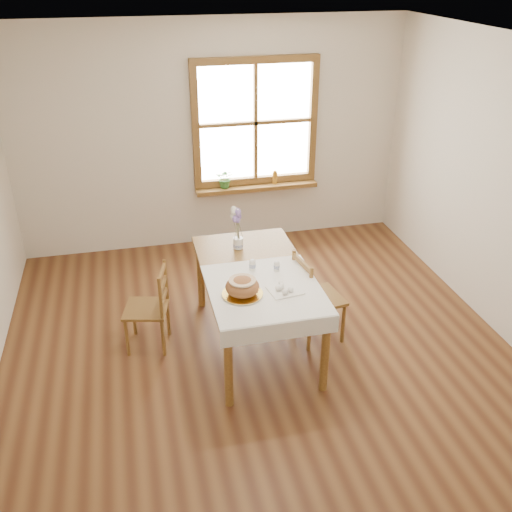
{
  "coord_description": "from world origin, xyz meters",
  "views": [
    {
      "loc": [
        -0.97,
        -3.84,
        3.16
      ],
      "look_at": [
        0.0,
        0.3,
        0.9
      ],
      "focal_mm": 40.0,
      "sensor_mm": 36.0,
      "label": 1
    }
  ],
  "objects_px": {
    "chair_right": "(319,297)",
    "bread_plate": "(242,294)",
    "dining_table": "(256,280)",
    "chair_left": "(146,308)",
    "flower_vase": "(238,244)"
  },
  "relations": [
    {
      "from": "dining_table",
      "to": "bread_plate",
      "type": "height_order",
      "value": "bread_plate"
    },
    {
      "from": "dining_table",
      "to": "chair_right",
      "type": "distance_m",
      "value": 0.62
    },
    {
      "from": "bread_plate",
      "to": "flower_vase",
      "type": "height_order",
      "value": "flower_vase"
    },
    {
      "from": "chair_left",
      "to": "chair_right",
      "type": "bearing_deg",
      "value": 95.09
    },
    {
      "from": "chair_left",
      "to": "chair_right",
      "type": "distance_m",
      "value": 1.55
    },
    {
      "from": "chair_right",
      "to": "chair_left",
      "type": "bearing_deg",
      "value": 72.94
    },
    {
      "from": "chair_right",
      "to": "bread_plate",
      "type": "relative_size",
      "value": 2.7
    },
    {
      "from": "chair_right",
      "to": "bread_plate",
      "type": "height_order",
      "value": "chair_right"
    },
    {
      "from": "dining_table",
      "to": "chair_right",
      "type": "xyz_separation_m",
      "value": [
        0.58,
        -0.03,
        -0.24
      ]
    },
    {
      "from": "chair_right",
      "to": "flower_vase",
      "type": "distance_m",
      "value": 0.88
    },
    {
      "from": "chair_left",
      "to": "bread_plate",
      "type": "distance_m",
      "value": 1.01
    },
    {
      "from": "dining_table",
      "to": "flower_vase",
      "type": "bearing_deg",
      "value": 97.85
    },
    {
      "from": "dining_table",
      "to": "bread_plate",
      "type": "relative_size",
      "value": 5.05
    },
    {
      "from": "chair_right",
      "to": "flower_vase",
      "type": "relative_size",
      "value": 8.31
    },
    {
      "from": "chair_right",
      "to": "bread_plate",
      "type": "bearing_deg",
      "value": 104.99
    }
  ]
}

